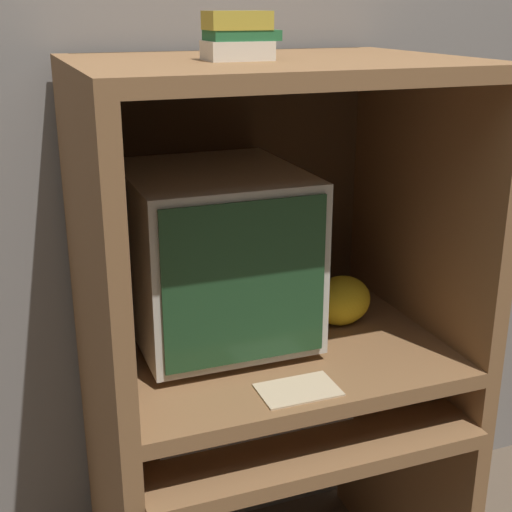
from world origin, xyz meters
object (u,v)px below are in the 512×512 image
object	(u,v)px
mouse	(368,395)
book_stack	(238,36)
crt_monitor	(214,254)
keyboard	(250,418)
snack_bag	(341,300)

from	to	relation	value
mouse	book_stack	xyz separation A→B (m)	(-0.29, 0.10, 0.83)
crt_monitor	keyboard	distance (m)	0.39
crt_monitor	mouse	distance (m)	0.51
crt_monitor	mouse	size ratio (longest dim) A/B	6.58
mouse	snack_bag	xyz separation A→B (m)	(-0.00, 0.16, 0.19)
crt_monitor	book_stack	size ratio (longest dim) A/B	3.04
crt_monitor	keyboard	bearing A→B (deg)	-83.91
crt_monitor	mouse	xyz separation A→B (m)	(0.32, -0.20, -0.34)
book_stack	crt_monitor	bearing A→B (deg)	106.88
keyboard	snack_bag	distance (m)	0.38
keyboard	mouse	size ratio (longest dim) A/B	6.74
mouse	book_stack	world-z (taller)	book_stack
keyboard	crt_monitor	bearing A→B (deg)	96.09
snack_bag	keyboard	bearing A→B (deg)	-153.96
keyboard	mouse	world-z (taller)	mouse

